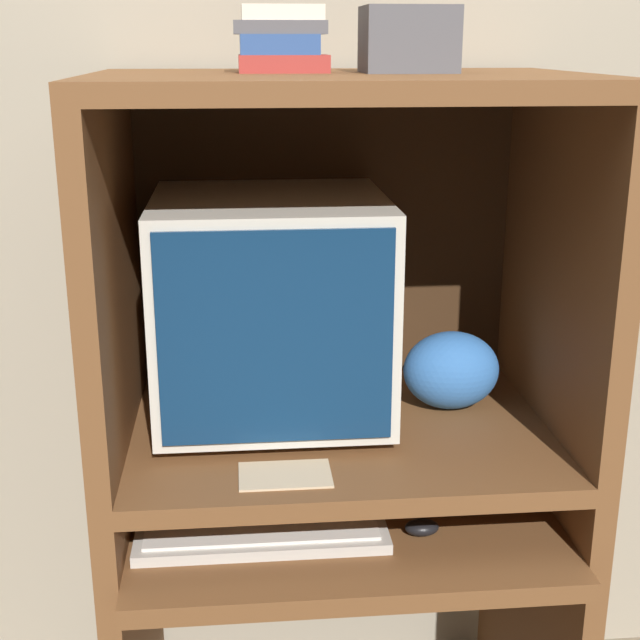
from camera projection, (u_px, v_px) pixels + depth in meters
The scene contains 11 objects.
wall_back at pixel (322, 142), 1.92m from camera, with size 6.00×0.06×2.60m.
desk_base at pixel (340, 608), 1.80m from camera, with size 0.87×0.66×0.65m.
desk_monitor_shelf at pixel (339, 440), 1.73m from camera, with size 0.87×0.61×0.15m.
hutch_upper at pixel (339, 203), 1.63m from camera, with size 0.87×0.61×0.65m.
crt_monitor at pixel (271, 305), 1.71m from camera, with size 0.44×0.44×0.43m.
keyboard at pixel (262, 531), 1.60m from camera, with size 0.45×0.16×0.03m.
mouse at pixel (422, 527), 1.61m from camera, with size 0.06×0.04×0.03m.
snack_bag at pixel (451, 370), 1.78m from camera, with size 0.19×0.14×0.16m.
book_stack at pixel (281, 39), 1.55m from camera, with size 0.16×0.11×0.11m.
paper_card at pixel (285, 475), 1.51m from camera, with size 0.16×0.10×0.00m.
storage_box at pixel (408, 39), 1.55m from camera, with size 0.16×0.14×0.11m.
Camera 1 is at (-0.18, -1.27, 1.51)m, focal length 50.00 mm.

